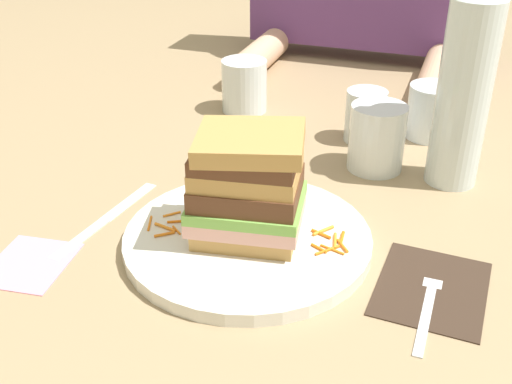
% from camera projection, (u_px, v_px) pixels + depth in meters
% --- Properties ---
extents(ground_plane, '(3.00, 3.00, 0.00)m').
position_uv_depth(ground_plane, '(246.00, 232.00, 0.77)').
color(ground_plane, '#9E8460').
extents(main_plate, '(0.29, 0.29, 0.02)m').
position_uv_depth(main_plate, '(248.00, 239.00, 0.74)').
color(main_plate, white).
rests_on(main_plate, ground_plane).
extents(sandwich, '(0.14, 0.13, 0.13)m').
position_uv_depth(sandwich, '(248.00, 186.00, 0.71)').
color(sandwich, tan).
rests_on(sandwich, main_plate).
extents(carrot_shred_0, '(0.03, 0.01, 0.00)m').
position_uv_depth(carrot_shred_0, '(165.00, 227.00, 0.75)').
color(carrot_shred_0, orange).
rests_on(carrot_shred_0, main_plate).
extents(carrot_shred_1, '(0.02, 0.02, 0.00)m').
position_uv_depth(carrot_shred_1, '(164.00, 234.00, 0.74)').
color(carrot_shred_1, orange).
rests_on(carrot_shred_1, main_plate).
extents(carrot_shred_2, '(0.02, 0.02, 0.00)m').
position_uv_depth(carrot_shred_2, '(172.00, 214.00, 0.78)').
color(carrot_shred_2, orange).
rests_on(carrot_shred_2, main_plate).
extents(carrot_shred_3, '(0.01, 0.03, 0.00)m').
position_uv_depth(carrot_shred_3, '(150.00, 223.00, 0.76)').
color(carrot_shred_3, orange).
rests_on(carrot_shred_3, main_plate).
extents(carrot_shred_4, '(0.03, 0.02, 0.00)m').
position_uv_depth(carrot_shred_4, '(181.00, 221.00, 0.76)').
color(carrot_shred_4, orange).
rests_on(carrot_shred_4, main_plate).
extents(carrot_shred_5, '(0.02, 0.01, 0.00)m').
position_uv_depth(carrot_shred_5, '(177.00, 230.00, 0.74)').
color(carrot_shred_5, orange).
rests_on(carrot_shred_5, main_plate).
extents(carrot_shred_6, '(0.02, 0.03, 0.00)m').
position_uv_depth(carrot_shred_6, '(327.00, 250.00, 0.71)').
color(carrot_shred_6, orange).
rests_on(carrot_shred_6, main_plate).
extents(carrot_shred_7, '(0.02, 0.01, 0.00)m').
position_uv_depth(carrot_shred_7, '(319.00, 248.00, 0.71)').
color(carrot_shred_7, orange).
rests_on(carrot_shred_7, main_plate).
extents(carrot_shred_8, '(0.01, 0.02, 0.00)m').
position_uv_depth(carrot_shred_8, '(341.00, 239.00, 0.73)').
color(carrot_shred_8, orange).
rests_on(carrot_shred_8, main_plate).
extents(carrot_shred_9, '(0.02, 0.02, 0.00)m').
position_uv_depth(carrot_shred_9, '(343.00, 246.00, 0.71)').
color(carrot_shred_9, orange).
rests_on(carrot_shred_9, main_plate).
extents(carrot_shred_10, '(0.01, 0.03, 0.00)m').
position_uv_depth(carrot_shred_10, '(335.00, 241.00, 0.72)').
color(carrot_shred_10, orange).
rests_on(carrot_shred_10, main_plate).
extents(carrot_shred_11, '(0.03, 0.01, 0.00)m').
position_uv_depth(carrot_shred_11, '(332.00, 250.00, 0.71)').
color(carrot_shred_11, orange).
rests_on(carrot_shred_11, main_plate).
extents(carrot_shred_12, '(0.03, 0.01, 0.00)m').
position_uv_depth(carrot_shred_12, '(321.00, 235.00, 0.73)').
color(carrot_shred_12, orange).
rests_on(carrot_shred_12, main_plate).
extents(carrot_shred_13, '(0.02, 0.03, 0.00)m').
position_uv_depth(carrot_shred_13, '(323.00, 231.00, 0.74)').
color(carrot_shred_13, orange).
rests_on(carrot_shred_13, main_plate).
extents(napkin_dark, '(0.12, 0.15, 0.00)m').
position_uv_depth(napkin_dark, '(432.00, 288.00, 0.67)').
color(napkin_dark, '#38281E').
rests_on(napkin_dark, ground_plane).
extents(fork, '(0.02, 0.17, 0.00)m').
position_uv_depth(fork, '(430.00, 298.00, 0.66)').
color(fork, silver).
rests_on(fork, napkin_dark).
extents(knife, '(0.04, 0.20, 0.00)m').
position_uv_depth(knife, '(104.00, 220.00, 0.79)').
color(knife, silver).
rests_on(knife, ground_plane).
extents(juice_glass, '(0.08, 0.08, 0.10)m').
position_uv_depth(juice_glass, '(376.00, 142.00, 0.90)').
color(juice_glass, white).
rests_on(juice_glass, ground_plane).
extents(water_bottle, '(0.07, 0.07, 0.32)m').
position_uv_depth(water_bottle, '(465.00, 83.00, 0.82)').
color(water_bottle, silver).
rests_on(water_bottle, ground_plane).
extents(empty_tumbler_0, '(0.06, 0.06, 0.08)m').
position_uv_depth(empty_tumbler_0, '(365.00, 116.00, 0.99)').
color(empty_tumbler_0, silver).
rests_on(empty_tumbler_0, ground_plane).
extents(empty_tumbler_1, '(0.08, 0.08, 0.09)m').
position_uv_depth(empty_tumbler_1, '(244.00, 86.00, 1.10)').
color(empty_tumbler_1, silver).
rests_on(empty_tumbler_1, ground_plane).
extents(empty_tumbler_2, '(0.08, 0.08, 0.09)m').
position_uv_depth(empty_tumbler_2, '(432.00, 112.00, 1.00)').
color(empty_tumbler_2, silver).
rests_on(empty_tumbler_2, ground_plane).
extents(napkin_pink, '(0.10, 0.11, 0.00)m').
position_uv_depth(napkin_pink, '(30.00, 263.00, 0.71)').
color(napkin_pink, pink).
rests_on(napkin_pink, ground_plane).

